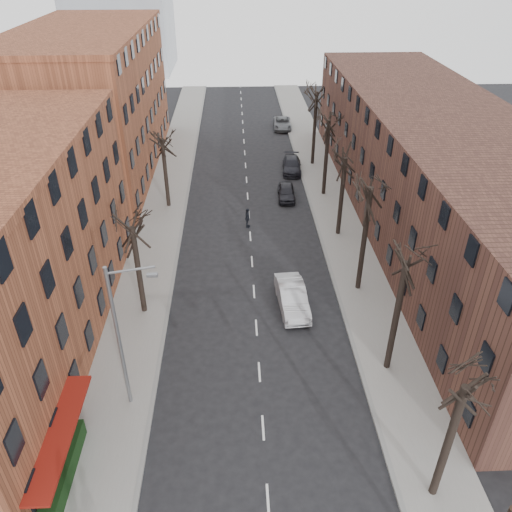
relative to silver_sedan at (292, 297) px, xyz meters
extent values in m
cube|color=gray|center=(-10.55, 16.92, -0.77)|extent=(4.00, 90.00, 0.15)
cube|color=gray|center=(5.45, 16.92, -0.77)|extent=(4.00, 90.00, 0.15)
cube|color=brown|center=(-18.55, 25.92, 6.15)|extent=(12.00, 28.00, 14.00)
cube|color=#4E2E24|center=(13.45, 11.92, 4.15)|extent=(12.00, 50.00, 10.00)
cube|color=maroon|center=(-11.95, -12.08, -0.85)|extent=(1.20, 7.00, 0.15)
cube|color=black|center=(-12.05, -13.08, -0.20)|extent=(0.80, 6.00, 1.00)
cylinder|color=slate|center=(-9.75, -8.08, 3.65)|extent=(0.20, 0.20, 9.00)
cylinder|color=slate|center=(-8.65, -8.08, 7.95)|extent=(2.39, 0.12, 0.46)
cube|color=slate|center=(-7.65, -8.08, 7.65)|extent=(0.50, 0.22, 0.14)
imported|color=#BABBC1|center=(0.00, 0.00, 0.00)|extent=(2.18, 5.26, 1.69)
imported|color=black|center=(1.25, 17.23, -0.15)|extent=(1.80, 4.12, 1.38)
imported|color=black|center=(2.48, 24.02, -0.13)|extent=(2.38, 5.07, 1.43)
imported|color=slate|center=(2.75, 38.83, -0.15)|extent=(2.53, 5.11, 1.39)
imported|color=black|center=(-2.74, 11.55, 0.07)|extent=(0.62, 1.13, 1.83)
camera|label=1|loc=(-3.67, -27.27, 20.77)|focal=35.00mm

